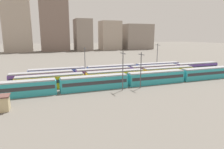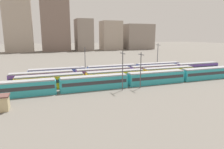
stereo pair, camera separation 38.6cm
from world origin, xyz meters
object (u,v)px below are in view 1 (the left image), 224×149
at_px(catenary_pole_3, 157,56).
at_px(signal_hut, 0,103).
at_px(train_track_0, 182,75).
at_px(train_track_1, 116,76).
at_px(train_track_2, 130,72).
at_px(catenary_pole_1, 85,60).
at_px(catenary_pole_2, 141,68).
at_px(train_track_3, 112,70).
at_px(catenary_pole_0, 123,69).

relative_size(catenary_pole_3, signal_hut, 3.04).
relative_size(train_track_0, train_track_1, 2.02).
xyz_separation_m(train_track_0, train_track_2, (-13.07, 10.40, 0.00)).
xyz_separation_m(train_track_1, catenary_pole_1, (-6.55, 13.14, 3.72)).
height_order(catenary_pole_3, signal_hut, catenary_pole_3).
xyz_separation_m(train_track_0, train_track_1, (-20.40, 5.20, -0.00)).
distance_m(catenary_pole_2, signal_hut, 33.87).
relative_size(train_track_1, catenary_pole_3, 5.09).
distance_m(train_track_1, signal_hut, 32.00).
bearing_deg(catenary_pole_2, catenary_pole_3, 48.77).
height_order(train_track_2, catenary_pole_1, catenary_pole_1).
bearing_deg(catenary_pole_1, catenary_pole_2, -62.88).
distance_m(train_track_2, catenary_pole_2, 13.96).
relative_size(train_track_3, catenary_pole_1, 5.50).
xyz_separation_m(train_track_3, catenary_pole_2, (1.59, -18.35, 3.53)).
height_order(catenary_pole_1, signal_hut, catenary_pole_1).
relative_size(train_track_0, catenary_pole_0, 10.93).
height_order(train_track_1, signal_hut, train_track_1).
xyz_separation_m(catenary_pole_0, catenary_pole_1, (-5.30, 21.61, -0.08)).
bearing_deg(catenary_pole_0, train_track_0, 8.58).
relative_size(train_track_0, catenary_pole_2, 11.51).
bearing_deg(signal_hut, catenary_pole_0, 10.84).
distance_m(train_track_3, catenary_pole_2, 18.76).
bearing_deg(signal_hut, catenary_pole_1, 50.29).
bearing_deg(catenary_pole_3, train_track_0, -98.16).
bearing_deg(catenary_pole_1, train_track_3, -16.57).
relative_size(train_track_2, train_track_3, 1.34).
relative_size(catenary_pole_2, signal_hut, 2.71).
bearing_deg(signal_hut, train_track_2, 27.63).
bearing_deg(train_track_0, catenary_pole_2, -170.33).
bearing_deg(train_track_3, catenary_pole_3, 8.74).
bearing_deg(train_track_1, signal_hut, -154.53).
relative_size(catenary_pole_2, catenary_pole_3, 0.89).
xyz_separation_m(train_track_2, catenary_pole_3, (15.76, 8.34, 4.14)).
height_order(catenary_pole_1, catenary_pole_2, catenary_pole_1).
height_order(train_track_1, train_track_2, same).
height_order(catenary_pole_0, catenary_pole_3, catenary_pole_3).
bearing_deg(catenary_pole_3, train_track_3, -171.26).
xyz_separation_m(train_track_1, catenary_pole_3, (23.09, 13.54, 4.14)).
bearing_deg(train_track_0, catenary_pole_1, 145.77).
xyz_separation_m(catenary_pole_1, catenary_pole_2, (10.80, -21.09, -0.19)).
height_order(train_track_1, catenary_pole_1, catenary_pole_1).
xyz_separation_m(train_track_1, train_track_3, (2.66, 10.40, 0.00)).
xyz_separation_m(catenary_pole_2, signal_hut, (-33.14, -5.81, -3.88)).
height_order(train_track_0, train_track_2, same).
bearing_deg(train_track_2, catenary_pole_0, -122.13).
distance_m(catenary_pole_1, catenary_pole_3, 29.65).
xyz_separation_m(train_track_0, catenary_pole_2, (-16.15, -2.75, 3.53)).
distance_m(train_track_3, catenary_pole_1, 10.30).
distance_m(catenary_pole_0, catenary_pole_3, 32.82).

